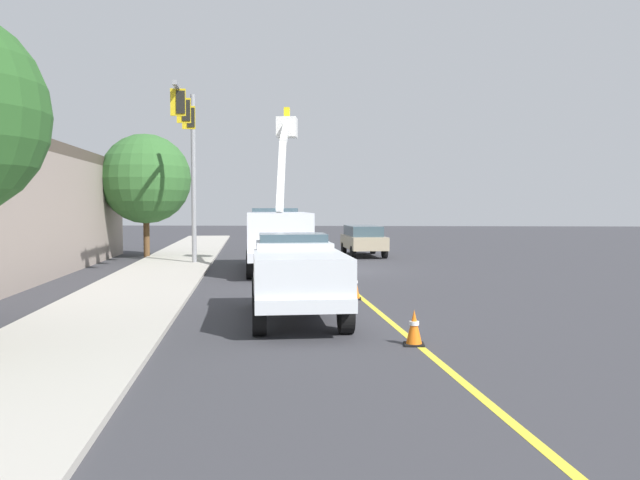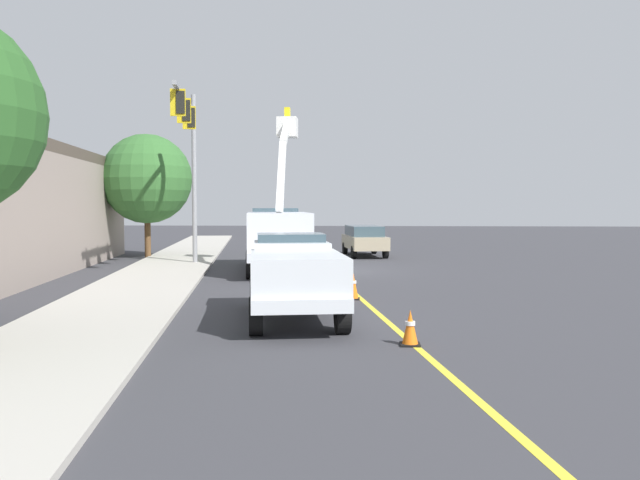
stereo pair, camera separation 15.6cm
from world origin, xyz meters
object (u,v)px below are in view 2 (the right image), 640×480
Objects in this scene: passing_minivan at (364,239)px; traffic_cone_mid_rear at (334,269)px; traffic_signal_mast at (189,140)px; traffic_cone_trailing at (312,255)px; utility_bucket_truck at (277,233)px; traffic_cone_mid_front at (353,286)px; service_pickup_truck at (294,274)px; traffic_cone_leading at (410,328)px.

passing_minivan is 10.72m from traffic_cone_mid_rear.
traffic_cone_trailing is at bearing -50.39° from traffic_signal_mast.
passing_minivan is at bearing -24.66° from utility_bucket_truck.
traffic_signal_mast is at bearing 86.75° from utility_bucket_truck.
traffic_cone_mid_front is at bearing -171.78° from traffic_cone_mid_rear.
traffic_cone_trailing is 8.40m from traffic_signal_mast.
passing_minivan is 7.17× the size of traffic_cone_trailing.
passing_minivan is at bearing -5.09° from service_pickup_truck.
traffic_signal_mast is (14.48, 8.51, 5.31)m from traffic_cone_leading.
traffic_cone_trailing is (15.93, 0.86, -0.77)m from service_pickup_truck.
utility_bucket_truck reaches higher than traffic_cone_mid_front.
traffic_cone_mid_front reaches higher than traffic_cone_mid_rear.
service_pickup_truck is at bearing -170.17° from utility_bucket_truck.
passing_minivan is at bearing -6.36° from traffic_cone_mid_rear.
traffic_signal_mast reaches higher than traffic_cone_leading.
utility_bucket_truck is 11.78× the size of traffic_cone_leading.
passing_minivan is 0.63× the size of traffic_signal_mast.
service_pickup_truck is 9.16m from traffic_cone_mid_rear.
service_pickup_truck is 0.73× the size of traffic_signal_mast.
traffic_signal_mast is (-7.97, 7.63, 4.69)m from passing_minivan.
traffic_cone_trailing is (4.37, -1.14, -1.27)m from utility_bucket_truck.
passing_minivan is at bearing -1.28° from traffic_cone_mid_front.
traffic_cone_mid_rear is (5.67, 0.82, -0.07)m from traffic_cone_mid_front.
traffic_signal_mast reaches higher than traffic_cone_mid_rear.
utility_bucket_truck is 4.69m from traffic_cone_trailing.
traffic_cone_trailing is at bearing 10.23° from traffic_cone_mid_front.
traffic_cone_leading is at bearing -170.10° from traffic_cone_mid_rear.
utility_bucket_truck reaches higher than traffic_cone_leading.
traffic_cone_mid_rear is (-2.45, -2.58, -1.27)m from utility_bucket_truck.
utility_bucket_truck is 5.60m from traffic_signal_mast.
traffic_cone_trailing is (6.82, 1.43, -0.01)m from traffic_cone_mid_rear.
passing_minivan is 7.00× the size of traffic_cone_leading.
passing_minivan is at bearing -43.76° from traffic_signal_mast.
traffic_cone_mid_front is at bearing -138.94° from traffic_signal_mast.
utility_bucket_truck is at bearing 22.69° from traffic_cone_mid_front.
traffic_cone_mid_front is (-16.31, 0.36, -0.56)m from passing_minivan.
passing_minivan is 4.68m from traffic_cone_trailing.
traffic_cone_leading is (-14.26, -4.64, -1.26)m from utility_bucket_truck.
passing_minivan is at bearing 2.24° from traffic_cone_leading.
traffic_cone_mid_rear is (9.11, -0.57, -0.77)m from service_pickup_truck.
traffic_cone_leading is 1.01× the size of traffic_cone_mid_rear.
service_pickup_truck is 15.97m from traffic_cone_trailing.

